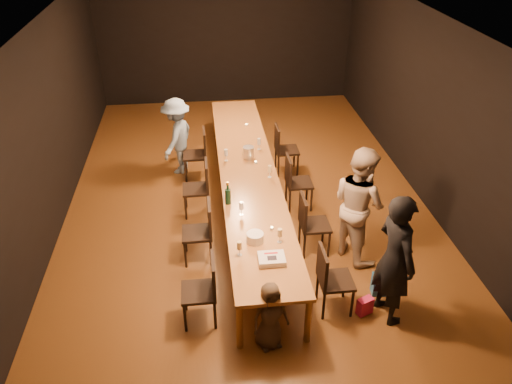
{
  "coord_description": "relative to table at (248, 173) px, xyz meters",
  "views": [
    {
      "loc": [
        -0.68,
        -6.94,
        4.65
      ],
      "look_at": [
        0.0,
        -1.08,
        1.0
      ],
      "focal_mm": 35.0,
      "sensor_mm": 36.0,
      "label": 1
    }
  ],
  "objects": [
    {
      "name": "ground",
      "position": [
        0.0,
        0.0,
        -0.7
      ],
      "size": [
        10.0,
        10.0,
        0.0
      ],
      "primitive_type": "plane",
      "color": "#482612",
      "rests_on": "ground"
    },
    {
      "name": "room_shell",
      "position": [
        0.0,
        0.0,
        1.38
      ],
      "size": [
        6.04,
        10.04,
        3.02
      ],
      "color": "black",
      "rests_on": "ground"
    },
    {
      "name": "table",
      "position": [
        0.0,
        0.0,
        0.0
      ],
      "size": [
        0.9,
        6.0,
        0.75
      ],
      "color": "#975D2B",
      "rests_on": "ground"
    },
    {
      "name": "chair_right_0",
      "position": [
        0.85,
        -2.4,
        -0.24
      ],
      "size": [
        0.42,
        0.42,
        0.93
      ],
      "primitive_type": null,
      "rotation": [
        0.0,
        0.0,
        -1.57
      ],
      "color": "black",
      "rests_on": "ground"
    },
    {
      "name": "chair_right_1",
      "position": [
        0.85,
        -1.2,
        -0.24
      ],
      "size": [
        0.42,
        0.42,
        0.93
      ],
      "primitive_type": null,
      "rotation": [
        0.0,
        0.0,
        -1.57
      ],
      "color": "black",
      "rests_on": "ground"
    },
    {
      "name": "chair_right_2",
      "position": [
        0.85,
        0.0,
        -0.24
      ],
      "size": [
        0.42,
        0.42,
        0.93
      ],
      "primitive_type": null,
      "rotation": [
        0.0,
        0.0,
        -1.57
      ],
      "color": "black",
      "rests_on": "ground"
    },
    {
      "name": "chair_right_3",
      "position": [
        0.85,
        1.2,
        -0.24
      ],
      "size": [
        0.42,
        0.42,
        0.93
      ],
      "primitive_type": null,
      "rotation": [
        0.0,
        0.0,
        -1.57
      ],
      "color": "black",
      "rests_on": "ground"
    },
    {
      "name": "chair_left_0",
      "position": [
        -0.85,
        -2.4,
        -0.24
      ],
      "size": [
        0.42,
        0.42,
        0.93
      ],
      "primitive_type": null,
      "rotation": [
        0.0,
        0.0,
        1.57
      ],
      "color": "black",
      "rests_on": "ground"
    },
    {
      "name": "chair_left_1",
      "position": [
        -0.85,
        -1.2,
        -0.24
      ],
      "size": [
        0.42,
        0.42,
        0.93
      ],
      "primitive_type": null,
      "rotation": [
        0.0,
        0.0,
        1.57
      ],
      "color": "black",
      "rests_on": "ground"
    },
    {
      "name": "chair_left_2",
      "position": [
        -0.85,
        0.0,
        -0.24
      ],
      "size": [
        0.42,
        0.42,
        0.93
      ],
      "primitive_type": null,
      "rotation": [
        0.0,
        0.0,
        1.57
      ],
      "color": "black",
      "rests_on": "ground"
    },
    {
      "name": "chair_left_3",
      "position": [
        -0.85,
        1.2,
        -0.24
      ],
      "size": [
        0.42,
        0.42,
        0.93
      ],
      "primitive_type": null,
      "rotation": [
        0.0,
        0.0,
        1.57
      ],
      "color": "black",
      "rests_on": "ground"
    },
    {
      "name": "woman_birthday",
      "position": [
        1.48,
        -2.58,
        0.18
      ],
      "size": [
        0.57,
        0.73,
        1.75
      ],
      "primitive_type": "imported",
      "rotation": [
        0.0,
        0.0,
        1.83
      ],
      "color": "black",
      "rests_on": "ground"
    },
    {
      "name": "woman_tan",
      "position": [
        1.41,
        -1.34,
        0.16
      ],
      "size": [
        0.94,
        1.03,
        1.73
      ],
      "primitive_type": "imported",
      "rotation": [
        0.0,
        0.0,
        1.98
      ],
      "color": "#C8AF96",
      "rests_on": "ground"
    },
    {
      "name": "man_blue",
      "position": [
        -1.15,
        1.46,
        0.02
      ],
      "size": [
        0.85,
        1.06,
        1.44
      ],
      "primitive_type": "imported",
      "rotation": [
        0.0,
        0.0,
        -1.97
      ],
      "color": "#82A4CA",
      "rests_on": "ground"
    },
    {
      "name": "child",
      "position": [
        -0.05,
        -2.89,
        -0.25
      ],
      "size": [
        0.51,
        0.4,
        0.91
      ],
      "primitive_type": "imported",
      "rotation": [
        0.0,
        0.0,
        0.29
      ],
      "color": "#3F3123",
      "rests_on": "ground"
    },
    {
      "name": "gift_bag_red",
      "position": [
        1.22,
        -2.55,
        -0.58
      ],
      "size": [
        0.23,
        0.18,
        0.24
      ],
      "primitive_type": "cube",
      "rotation": [
        0.0,
        0.0,
        0.39
      ],
      "color": "#B91B51",
      "rests_on": "ground"
    },
    {
      "name": "gift_bag_blue",
      "position": [
        1.54,
        -2.21,
        -0.55
      ],
      "size": [
        0.26,
        0.18,
        0.3
      ],
      "primitive_type": "cube",
      "rotation": [
        0.0,
        0.0,
        -0.1
      ],
      "color": "#2560A1",
      "rests_on": "ground"
    },
    {
      "name": "birthday_cake",
      "position": [
        0.05,
        -2.29,
        0.09
      ],
      "size": [
        0.33,
        0.26,
        0.08
      ],
      "rotation": [
        0.0,
        0.0,
        -0.01
      ],
      "color": "white",
      "rests_on": "table"
    },
    {
      "name": "plate_stack",
      "position": [
        -0.1,
        -1.87,
        0.11
      ],
      "size": [
        0.26,
        0.26,
        0.12
      ],
      "primitive_type": "cylinder",
      "rotation": [
        0.0,
        0.0,
        -0.22
      ],
      "color": "white",
      "rests_on": "table"
    },
    {
      "name": "champagne_bottle",
      "position": [
        -0.38,
        -0.94,
        0.22
      ],
      "size": [
        0.11,
        0.11,
        0.35
      ],
      "primitive_type": null,
      "rotation": [
        0.0,
        0.0,
        0.41
      ],
      "color": "black",
      "rests_on": "table"
    },
    {
      "name": "ice_bucket",
      "position": [
        0.05,
        0.41,
        0.15
      ],
      "size": [
        0.24,
        0.24,
        0.2
      ],
      "primitive_type": "cylinder",
      "rotation": [
        0.0,
        0.0,
        -0.4
      ],
      "color": "#B8B9BD",
      "rests_on": "table"
    },
    {
      "name": "wineglass_0",
      "position": [
        -0.32,
        -2.13,
        0.15
      ],
      "size": [
        0.06,
        0.06,
        0.21
      ],
      "primitive_type": null,
      "color": "beige",
      "rests_on": "table"
    },
    {
      "name": "wineglass_1",
      "position": [
        0.21,
        -1.93,
        0.15
      ],
      "size": [
        0.06,
        0.06,
        0.21
      ],
      "primitive_type": null,
      "color": "beige",
      "rests_on": "table"
    },
    {
      "name": "wineglass_2",
      "position": [
        -0.22,
        -1.25,
        0.15
      ],
      "size": [
        0.06,
        0.06,
        0.21
      ],
      "primitive_type": null,
      "color": "silver",
      "rests_on": "table"
    },
    {
      "name": "wineglass_3",
      "position": [
        0.31,
        -0.27,
        0.15
      ],
      "size": [
        0.06,
        0.06,
        0.21
      ],
      "primitive_type": null,
      "color": "beige",
      "rests_on": "table"
    },
    {
      "name": "wineglass_4",
      "position": [
        -0.32,
        0.36,
        0.15
      ],
      "size": [
        0.06,
        0.06,
        0.21
      ],
      "primitive_type": null,
      "color": "silver",
      "rests_on": "table"
    },
    {
      "name": "wineglass_5",
      "position": [
        0.27,
        0.7,
        0.15
      ],
      "size": [
        0.06,
        0.06,
        0.21
      ],
      "primitive_type": null,
      "color": "silver",
      "rests_on": "table"
    },
    {
      "name": "tealight_near",
      "position": [
        0.15,
        -1.64,
        0.06
      ],
      "size": [
        0.05,
        0.05,
        0.03
      ],
      "primitive_type": "cylinder",
      "color": "#B2B7B2",
      "rests_on": "table"
    },
    {
      "name": "tealight_mid",
      "position": [
        0.15,
        0.21,
        0.06
      ],
      "size": [
        0.05,
        0.05,
        0.03
      ],
      "primitive_type": "cylinder",
      "color": "#B2B7B2",
      "rests_on": "table"
    },
    {
      "name": "tealight_far",
      "position": [
        0.15,
        1.72,
        0.06
      ],
      "size": [
        0.05,
        0.05,
        0.03
      ],
      "primitive_type": "cylinder",
      "color": "#B2B7B2",
      "rests_on": "table"
    }
  ]
}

